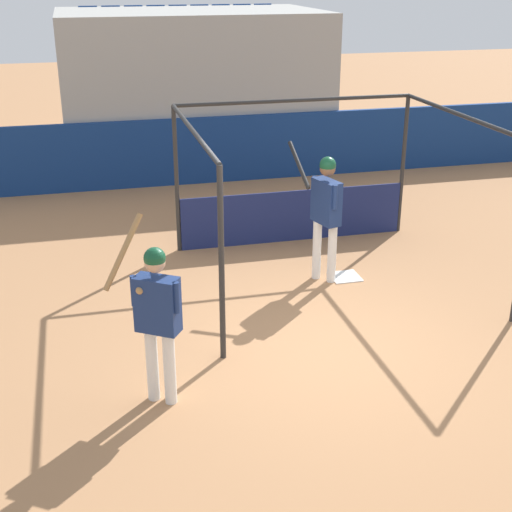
{
  "coord_description": "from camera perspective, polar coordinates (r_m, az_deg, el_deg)",
  "views": [
    {
      "loc": [
        -2.68,
        -7.35,
        4.42
      ],
      "look_at": [
        -0.67,
        0.65,
        1.05
      ],
      "focal_mm": 50.0,
      "sensor_mm": 36.0,
      "label": 1
    }
  ],
  "objects": [
    {
      "name": "batting_cage",
      "position": [
        11.39,
        4.09,
        5.1
      ],
      "size": [
        4.02,
        3.7,
        2.44
      ],
      "color": "#282828",
      "rests_on": "ground"
    },
    {
      "name": "player_waiting",
      "position": [
        7.49,
        -7.95,
        -4.35
      ],
      "size": [
        0.8,
        0.59,
        2.07
      ],
      "rotation": [
        0.0,
        0.0,
        2.56
      ],
      "color": "white",
      "rests_on": "ground"
    },
    {
      "name": "home_plate",
      "position": [
        10.97,
        7.13,
        -1.65
      ],
      "size": [
        0.44,
        0.44,
        0.02
      ],
      "color": "white",
      "rests_on": "ground"
    },
    {
      "name": "player_batter",
      "position": [
        10.44,
        5.57,
        4.03
      ],
      "size": [
        0.61,
        0.87,
        2.04
      ],
      "rotation": [
        0.0,
        0.0,
        1.85
      ],
      "color": "white",
      "rests_on": "ground"
    },
    {
      "name": "outfield_wall",
      "position": [
        15.59,
        -3.82,
        8.44
      ],
      "size": [
        24.0,
        0.12,
        1.43
      ],
      "color": "navy",
      "rests_on": "ground"
    },
    {
      "name": "ground_plane",
      "position": [
        8.98,
        5.22,
        -7.33
      ],
      "size": [
        60.0,
        60.0,
        0.0
      ],
      "primitive_type": "plane",
      "color": "#A8754C"
    },
    {
      "name": "bleacher_section",
      "position": [
        17.38,
        -5.18,
        13.31
      ],
      "size": [
        5.95,
        4.0,
        3.51
      ],
      "color": "#9E9E99",
      "rests_on": "ground"
    }
  ]
}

